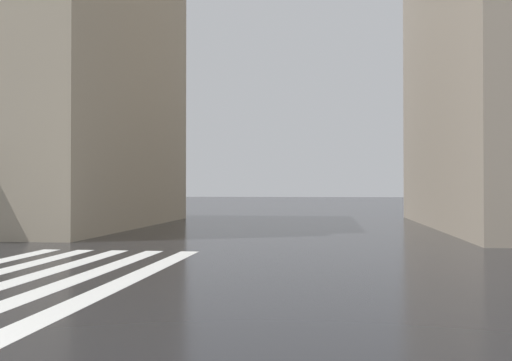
{
  "coord_description": "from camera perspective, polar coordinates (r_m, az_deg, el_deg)",
  "views": [
    {
      "loc": [
        -4.83,
        -5.65,
        1.74
      ],
      "look_at": [
        9.05,
        -3.89,
        1.93
      ],
      "focal_mm": 40.01,
      "sensor_mm": 36.0,
      "label": 1
    }
  ],
  "objects": []
}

